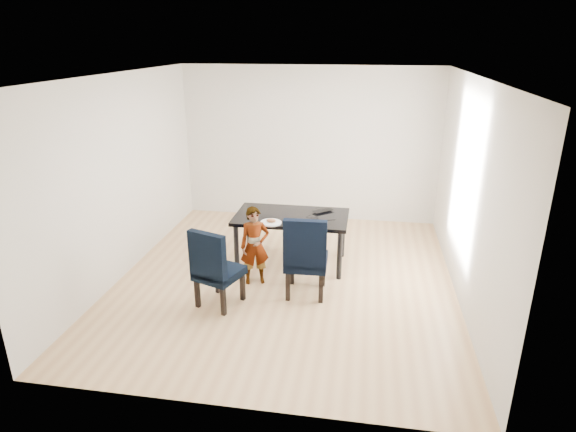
% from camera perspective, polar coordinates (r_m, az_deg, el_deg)
% --- Properties ---
extents(floor, '(4.50, 5.00, 0.01)m').
position_cam_1_polar(floor, '(6.68, -0.28, -7.49)').
color(floor, tan).
rests_on(floor, ground).
extents(ceiling, '(4.50, 5.00, 0.01)m').
position_cam_1_polar(ceiling, '(5.92, -0.33, 16.39)').
color(ceiling, white).
rests_on(ceiling, wall_back).
extents(wall_back, '(4.50, 0.01, 2.70)m').
position_cam_1_polar(wall_back, '(8.57, 2.53, 8.44)').
color(wall_back, silver).
rests_on(wall_back, ground).
extents(wall_front, '(4.50, 0.01, 2.70)m').
position_cam_1_polar(wall_front, '(3.89, -6.54, -6.75)').
color(wall_front, white).
rests_on(wall_front, ground).
extents(wall_left, '(0.01, 5.00, 2.70)m').
position_cam_1_polar(wall_left, '(6.90, -19.17, 4.39)').
color(wall_left, white).
rests_on(wall_left, ground).
extents(wall_right, '(0.01, 5.00, 2.70)m').
position_cam_1_polar(wall_right, '(6.21, 20.68, 2.52)').
color(wall_right, silver).
rests_on(wall_right, ground).
extents(dining_table, '(1.60, 0.90, 0.75)m').
position_cam_1_polar(dining_table, '(6.96, 0.40, -2.82)').
color(dining_table, black).
rests_on(dining_table, floor).
extents(chair_left, '(0.63, 0.64, 1.02)m').
position_cam_1_polar(chair_left, '(5.93, -8.18, -5.91)').
color(chair_left, black).
rests_on(chair_left, floor).
extents(chair_right, '(0.54, 0.56, 1.09)m').
position_cam_1_polar(chair_right, '(6.10, 2.19, -4.57)').
color(chair_right, black).
rests_on(chair_right, floor).
extents(child, '(0.45, 0.37, 1.07)m').
position_cam_1_polar(child, '(6.38, -3.96, -3.55)').
color(child, orange).
rests_on(child, floor).
extents(plate, '(0.32, 0.32, 0.02)m').
position_cam_1_polar(plate, '(6.54, -2.06, -0.79)').
color(plate, white).
rests_on(plate, dining_table).
extents(sandwich, '(0.14, 0.07, 0.05)m').
position_cam_1_polar(sandwich, '(6.52, -2.02, -0.53)').
color(sandwich, '#A3613A').
rests_on(sandwich, plate).
extents(laptop, '(0.37, 0.36, 0.02)m').
position_cam_1_polar(laptop, '(7.01, 3.95, 0.71)').
color(laptop, black).
rests_on(laptop, dining_table).
extents(cable_tangle, '(0.16, 0.16, 0.01)m').
position_cam_1_polar(cable_tangle, '(6.65, 3.10, -0.47)').
color(cable_tangle, black).
rests_on(cable_tangle, dining_table).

